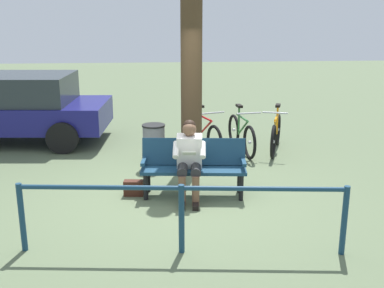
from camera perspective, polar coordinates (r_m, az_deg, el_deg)
ground_plane at (r=7.30m, az=-2.02°, el=-6.53°), size 40.00×40.00×0.00m
bench at (r=7.29m, az=0.20°, el=-2.31°), size 1.64×0.63×0.87m
person_reading at (r=7.09m, az=-0.33°, el=-1.50°), size 0.52×0.79×1.20m
handbag at (r=7.42m, az=-7.04°, el=-5.29°), size 0.31×0.17×0.24m
tree_trunk at (r=8.32m, az=-0.07°, el=10.45°), size 0.38×0.38×4.00m
litter_bin at (r=8.65m, az=-4.61°, el=-0.21°), size 0.42×0.42×0.79m
bicycle_blue at (r=9.76m, az=10.06°, el=1.22°), size 0.68×1.60×0.94m
bicycle_orange at (r=9.62m, az=5.96°, el=1.16°), size 0.48×1.67×0.94m
bicycle_purple at (r=9.58m, az=1.42°, el=1.19°), size 0.66×1.61×0.94m
railing_fence at (r=5.51m, az=-1.24°, el=-7.26°), size 3.82×0.46×0.85m
parked_car at (r=10.95m, az=-20.88°, el=4.22°), size 4.32×2.26×1.47m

